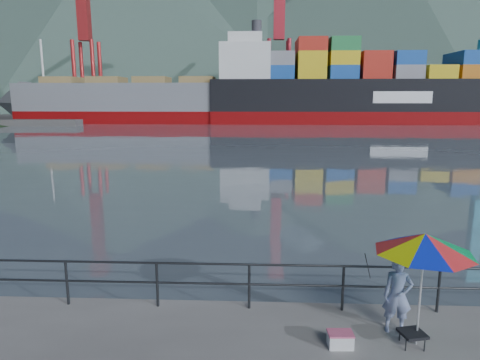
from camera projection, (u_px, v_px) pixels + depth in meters
The scene contains 13 objects.
harbor_water at pixel (256, 112), 135.15m from camera, with size 500.00×280.00×0.00m, color slate.
far_dock at pixel (298, 117), 98.43m from camera, with size 200.00×40.00×0.40m, color #514F4C.
guardrail at pixel (203, 285), 9.23m from camera, with size 22.00×0.06×1.03m.
mountains at pixel (339, 31), 202.92m from camera, with size 600.00×332.80×80.00m.
port_cranes at pixel (409, 39), 85.63m from camera, with size 116.00×28.00×38.40m.
container_stacks at pixel (415, 104), 97.24m from camera, with size 58.00×8.40×7.80m.
fisherman at pixel (398, 295), 8.23m from camera, with size 0.55×0.36×1.51m, color navy.
beach_umbrella at pixel (425, 243), 7.56m from camera, with size 2.03×2.03×2.14m.
folding_stool at pixel (412, 338), 7.85m from camera, with size 0.51×0.51×0.28m.
cooler_bag at pixel (340, 340), 7.82m from camera, with size 0.44×0.29×0.26m, color silver.
fishing_rod at pixel (366, 306), 9.39m from camera, with size 0.02×0.02×2.16m, color black.
bulk_carrier at pixel (168, 99), 79.72m from camera, with size 51.17×8.86×14.50m.
container_ship at pixel (402, 90), 78.21m from camera, with size 66.29×11.05×18.10m.
Camera 1 is at (1.19, -6.89, 4.50)m, focal length 32.00 mm.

